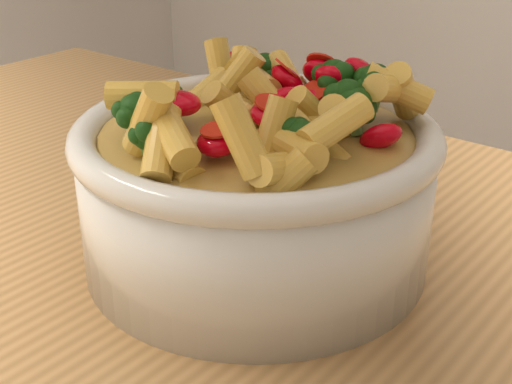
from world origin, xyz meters
The scene contains 3 objects.
table centered at (0.00, 0.00, 0.80)m, with size 1.20×0.80×0.90m.
serving_bowl centered at (0.04, 0.06, 0.96)m, with size 0.27×0.27×0.12m.
pasta_salad centered at (0.04, 0.06, 1.03)m, with size 0.21×0.21×0.05m.
Camera 1 is at (0.34, -0.31, 1.18)m, focal length 50.00 mm.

